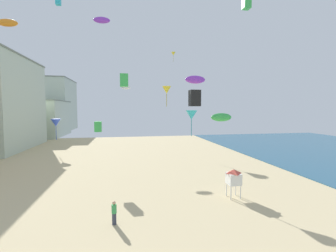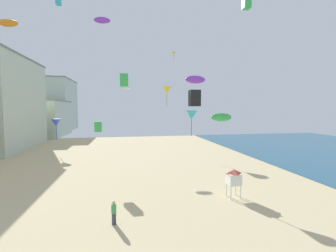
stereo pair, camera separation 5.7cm
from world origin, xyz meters
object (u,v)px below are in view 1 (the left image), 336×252
object	(u,v)px
lifeguard_stand	(234,177)
kite_white_parafoil	(126,87)
kite_orange_parafoil	(7,23)
kite_black_box	(195,98)
kite_cyan_box	(58,1)
kite_yellow_delta_2	(167,90)
kite_cyan_delta	(191,115)
kite_yellow_delta	(173,54)
kite_purple_parafoil_2	(102,20)
kite_green_box_2	(246,3)
kite_purple_parafoil	(195,80)
kite_green_box_3	(98,127)
kite_flyer	(114,211)
kite_green_parafoil	(221,117)
kite_green_box	(124,80)
kite_blue_delta	(56,123)

from	to	relation	value
lifeguard_stand	kite_white_parafoil	world-z (taller)	kite_white_parafoil
kite_orange_parafoil	kite_white_parafoil	bearing A→B (deg)	13.02
kite_orange_parafoil	kite_black_box	bearing A→B (deg)	-37.13
lifeguard_stand	kite_orange_parafoil	world-z (taller)	kite_orange_parafoil
kite_cyan_box	kite_yellow_delta_2	size ratio (longest dim) A/B	0.25
lifeguard_stand	kite_cyan_delta	world-z (taller)	kite_cyan_delta
kite_yellow_delta	kite_purple_parafoil_2	bearing A→B (deg)	-170.09
kite_yellow_delta	kite_green_box_2	world-z (taller)	kite_yellow_delta
lifeguard_stand	kite_cyan_box	bearing A→B (deg)	154.54
kite_purple_parafoil	kite_green_box_3	distance (m)	12.76
kite_flyer	kite_green_parafoil	world-z (taller)	kite_green_parafoil
kite_yellow_delta_2	kite_purple_parafoil_2	distance (m)	16.89
kite_cyan_delta	kite_green_box_3	size ratio (longest dim) A/B	2.34
kite_yellow_delta_2	kite_black_box	world-z (taller)	kite_yellow_delta_2
lifeguard_stand	kite_green_box_3	size ratio (longest dim) A/B	2.13
kite_white_parafoil	kite_cyan_delta	size ratio (longest dim) A/B	0.55
kite_green_box	kite_cyan_delta	size ratio (longest dim) A/B	0.43
kite_green_box	kite_purple_parafoil_2	xyz separation A→B (m)	(-3.84, 20.91, 13.03)
kite_purple_parafoil	kite_cyan_delta	world-z (taller)	kite_purple_parafoil
kite_yellow_delta	kite_green_parafoil	world-z (taller)	kite_yellow_delta
kite_yellow_delta	kite_cyan_box	bearing A→B (deg)	-145.72
kite_cyan_box	kite_green_parafoil	distance (m)	26.18
kite_flyer	kite_green_box_2	xyz separation A→B (m)	(11.97, 4.67, 16.74)
kite_green_box_3	kite_orange_parafoil	bearing A→B (deg)	147.66
kite_yellow_delta_2	kite_blue_delta	bearing A→B (deg)	-179.72
lifeguard_stand	kite_cyan_delta	distance (m)	7.93
kite_white_parafoil	lifeguard_stand	bearing A→B (deg)	-65.33
kite_blue_delta	kite_green_box_3	world-z (taller)	kite_green_box_3
kite_cyan_box	kite_green_parafoil	bearing A→B (deg)	-31.05
kite_black_box	kite_cyan_delta	bearing A→B (deg)	76.73
kite_blue_delta	kite_yellow_delta_2	world-z (taller)	kite_yellow_delta_2
kite_flyer	kite_yellow_delta	distance (m)	36.73
kite_purple_parafoil_2	kite_black_box	bearing A→B (deg)	-68.15
kite_yellow_delta_2	kite_cyan_delta	xyz separation A→B (m)	(-0.86, -20.09, -4.33)
kite_purple_parafoil_2	kite_white_parafoil	bearing A→B (deg)	-48.79
kite_white_parafoil	kite_blue_delta	world-z (taller)	kite_white_parafoil
lifeguard_stand	kite_green_box_3	xyz separation A→B (m)	(-12.54, 8.76, 4.04)
kite_purple_parafoil	kite_orange_parafoil	world-z (taller)	kite_orange_parafoil
kite_green_box_3	kite_green_box	bearing A→B (deg)	-57.83
kite_yellow_delta	kite_purple_parafoil	distance (m)	20.32
kite_cyan_delta	kite_purple_parafoil_2	world-z (taller)	kite_purple_parafoil_2
kite_green_box_2	kite_purple_parafoil_2	bearing A→B (deg)	122.92
kite_white_parafoil	kite_cyan_delta	xyz separation A→B (m)	(6.87, -14.95, -4.21)
lifeguard_stand	kite_purple_parafoil	distance (m)	12.78
kite_cyan_box	kite_white_parafoil	size ratio (longest dim) A/B	0.64
kite_orange_parafoil	kite_yellow_delta	bearing A→B (deg)	22.95
kite_yellow_delta	kite_white_parafoil	distance (m)	13.90
kite_flyer	kite_green_box_3	distance (m)	13.04
kite_purple_parafoil	kite_green_box_3	size ratio (longest dim) A/B	2.07
kite_green_parafoil	kite_purple_parafoil_2	world-z (taller)	kite_purple_parafoil_2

